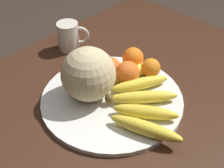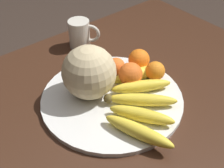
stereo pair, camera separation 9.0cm
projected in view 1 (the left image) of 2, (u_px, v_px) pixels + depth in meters
kitchen_table at (111, 129)px, 1.00m from camera, size 1.28×0.89×0.78m
fruit_bowl at (112, 99)px, 0.94m from camera, size 0.42×0.42×0.01m
melon at (88, 74)px, 0.89m from camera, size 0.16×0.16×0.16m
banana_bunch at (141, 98)px, 0.90m from camera, size 0.31×0.32×0.04m
orange_front_left at (128, 73)px, 0.96m from camera, size 0.07×0.07×0.07m
orange_front_right at (133, 58)px, 1.03m from camera, size 0.07×0.07×0.07m
orange_mid_center at (112, 67)px, 1.00m from camera, size 0.06×0.06×0.06m
orange_back_left at (151, 68)px, 0.99m from camera, size 0.06×0.06×0.06m
ceramic_mug at (69, 36)px, 1.13m from camera, size 0.09×0.10×0.10m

